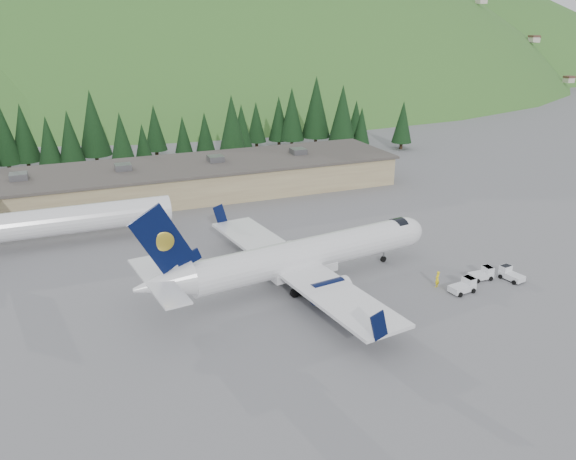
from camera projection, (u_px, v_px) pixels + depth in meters
The scene contains 10 objects.
ground at pixel (308, 281), 62.50m from camera, with size 600.00×600.00×0.00m, color slate.
airliner at pixel (301, 257), 60.92m from camera, with size 35.32×33.25×11.72m.
second_airliner at pixel (60, 220), 71.60m from camera, with size 27.50×11.00×10.05m.
baggage_tug_a at pixel (464, 286), 59.83m from camera, with size 3.00×2.01×1.52m.
baggage_tug_b at pixel (483, 274), 62.79m from camera, with size 2.69×1.68×1.41m.
baggage_tug_c at pixel (510, 274), 62.72m from camera, with size 2.00×2.87×1.43m.
terminal_building at pixel (187, 179), 92.76m from camera, with size 71.00×17.00×6.10m.
ramp_worker at pixel (437, 279), 60.84m from camera, with size 0.67×0.44×1.84m, color yellow.
tree_line at pixel (142, 128), 110.59m from camera, with size 111.45×18.76×14.52m.
hills at pixel (237, 247), 290.23m from camera, with size 614.00×330.00×300.00m.
Camera 1 is at (-23.45, -51.49, 27.26)m, focal length 35.00 mm.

